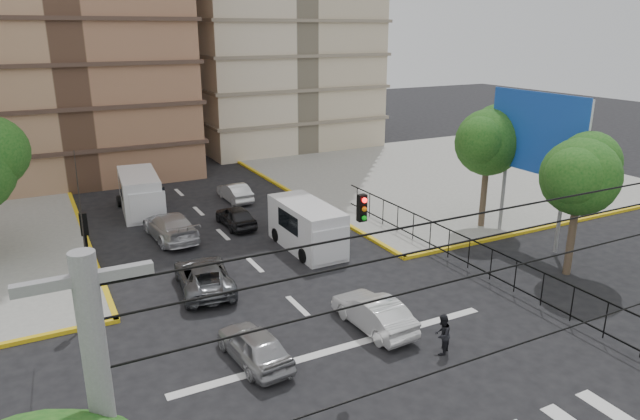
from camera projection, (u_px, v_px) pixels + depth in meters
ground at (358, 364)px, 20.18m from camera, size 160.00×160.00×0.00m
sidewalk_ne at (442, 175)px, 45.88m from camera, size 26.00×26.00×0.15m
stop_line at (341, 348)px, 21.20m from camera, size 13.00×0.40×0.01m
park_fence at (467, 271)px, 27.96m from camera, size 0.10×22.50×1.66m
billboard at (537, 135)px, 29.81m from camera, size 0.36×6.20×8.10m
tree_park_a at (581, 173)px, 26.14m from camera, size 4.41×3.60×6.83m
tree_park_c at (490, 139)px, 32.39m from camera, size 4.65×3.80×7.25m
traffic_light_nw at (87, 248)px, 22.38m from camera, size 0.28×0.22×4.40m
traffic_light_hanging at (398, 223)px, 16.67m from camera, size 18.00×9.12×0.92m
van_right_lane at (309, 229)px, 30.21m from camera, size 2.30×5.53×2.49m
van_left_lane at (141, 195)px, 36.28m from camera, size 2.74×5.86×2.56m
car_silver_front_left at (254, 345)px, 20.14m from camera, size 1.90×3.95×1.30m
car_white_front_right at (374, 313)px, 22.40m from camera, size 1.66×4.17×1.35m
car_grey_mid_left at (204, 276)px, 25.76m from camera, size 2.83×5.10×1.35m
car_silver_rear_left at (170, 226)px, 31.97m from camera, size 2.42×5.30×1.50m
car_darkgrey_mid_right at (236, 216)px, 33.98m from camera, size 1.63×3.84×1.30m
car_white_rear_right at (235, 192)px, 39.08m from camera, size 1.44×3.86×1.26m
pedestrian_crosswalk at (442, 334)px, 20.62m from camera, size 0.95×0.90×1.54m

